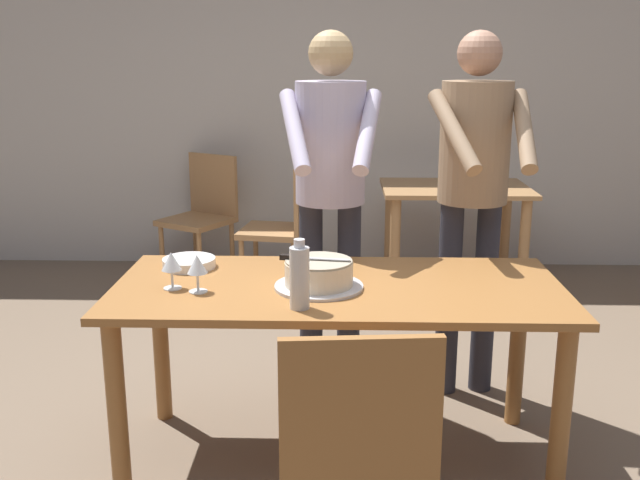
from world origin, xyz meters
The scene contains 15 objects.
ground_plane centered at (0.00, 0.00, 0.00)m, with size 14.00×14.00×0.00m, color #7A6651.
back_wall centered at (0.00, 2.93, 1.35)m, with size 10.00×0.12×2.70m, color beige.
main_dining_table centered at (0.00, 0.00, 0.64)m, with size 1.74×0.80×0.75m.
cake_on_platter centered at (-0.07, -0.04, 0.80)m, with size 0.34×0.34×0.11m.
cake_knife centered at (-0.14, -0.03, 0.87)m, with size 0.27×0.06×0.02m.
plate_stack centered at (-0.62, 0.21, 0.77)m, with size 0.22×0.22×0.04m.
wine_glass_near centered at (-0.63, -0.07, 0.85)m, with size 0.08×0.08×0.14m.
wine_glass_far centered at (-0.52, -0.10, 0.85)m, with size 0.08×0.08×0.14m.
water_bottle centered at (-0.13, -0.27, 0.86)m, with size 0.07×0.07×0.25m.
person_cutting_cake centered at (-0.04, 0.61, 1.08)m, with size 0.47×0.56×1.72m.
person_standing_beside centered at (0.62, 0.64, 1.08)m, with size 0.46×0.57×1.72m.
chair_near_side centered at (0.05, -0.77, 0.49)m, with size 0.48×0.48×0.90m.
background_table centered at (0.80, 2.23, 0.58)m, with size 1.00×0.70×0.74m.
background_chair_0 centered at (-1.01, 2.52, 0.49)m, with size 0.60×0.60×0.90m.
background_chair_1 centered at (-0.38, 2.15, 0.49)m, with size 0.50×0.50×0.90m.
Camera 1 is at (0.01, -2.64, 1.61)m, focal length 40.26 mm.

